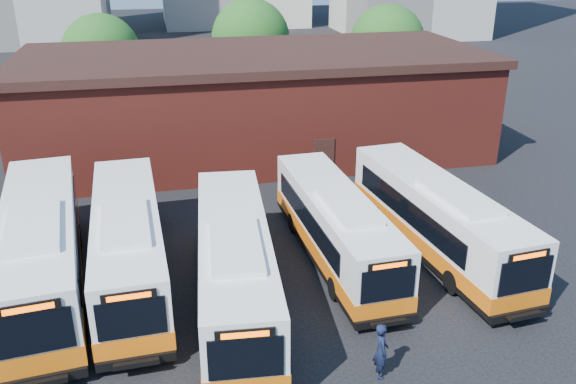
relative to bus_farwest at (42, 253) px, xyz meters
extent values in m
plane|color=black|center=(10.82, -4.70, -1.62)|extent=(220.00, 220.00, 0.00)
cube|color=white|center=(0.00, 0.04, 0.24)|extent=(4.14, 12.79, 2.98)
cube|color=orange|center=(0.00, 0.04, -0.63)|extent=(4.20, 12.85, 0.73)
cube|color=black|center=(0.00, 0.04, -1.15)|extent=(4.18, 12.84, 0.26)
cube|color=black|center=(0.74, -6.23, 0.53)|extent=(2.26, 0.33, 1.41)
cube|color=black|center=(0.74, -6.24, 1.39)|extent=(1.77, 0.27, 0.34)
cube|color=#FF5905|center=(0.75, -6.28, 1.39)|extent=(1.41, 0.19, 0.19)
cube|color=black|center=(0.75, -6.29, -1.15)|extent=(2.67, 0.46, 0.34)
cube|color=black|center=(0.78, -6.53, -1.05)|extent=(1.55, 0.57, 0.06)
cube|color=black|center=(-1.41, 0.29, 0.53)|extent=(1.21, 9.74, 1.10)
cube|color=black|center=(1.30, 0.61, 0.53)|extent=(1.21, 9.74, 1.10)
cube|color=white|center=(0.18, -1.52, 1.83)|extent=(2.32, 4.58, 0.23)
cylinder|color=black|center=(-0.78, -3.64, -1.10)|extent=(0.46, 1.08, 1.05)
cylinder|color=black|center=(1.62, -3.35, -1.10)|extent=(0.46, 1.08, 1.05)
cylinder|color=black|center=(-1.60, 3.22, -1.10)|extent=(0.46, 1.08, 1.05)
cylinder|color=black|center=(0.80, 3.51, -1.10)|extent=(0.46, 1.08, 1.05)
cube|color=white|center=(3.24, 0.04, 0.12)|extent=(3.07, 11.89, 2.80)
cube|color=orange|center=(3.24, 0.04, -0.69)|extent=(3.12, 11.94, 0.69)
cube|color=black|center=(3.24, 0.04, -1.18)|extent=(3.11, 11.93, 0.25)
cube|color=black|center=(3.53, -5.88, 0.39)|extent=(2.13, 0.16, 1.33)
cube|color=black|center=(3.53, -5.89, 1.21)|extent=(1.67, 0.14, 0.31)
cube|color=#FF5905|center=(3.53, -5.92, 1.21)|extent=(1.33, 0.08, 0.18)
cube|color=black|center=(3.53, -5.94, -1.18)|extent=(2.51, 0.26, 0.31)
cube|color=black|center=(3.54, -6.16, -1.08)|extent=(1.44, 0.44, 0.06)
cube|color=black|center=(3.55, -6.34, -1.01)|extent=(1.42, 0.11, 0.18)
cube|color=black|center=(1.95, 0.37, 0.39)|extent=(0.49, 9.19, 1.03)
cube|color=black|center=(4.50, 0.49, 0.39)|extent=(0.49, 9.19, 1.03)
cube|color=white|center=(3.31, -1.43, 1.62)|extent=(1.90, 4.20, 0.22)
cylinder|color=black|center=(2.27, -3.35, -1.13)|extent=(0.36, 1.00, 0.98)
cylinder|color=black|center=(4.53, -3.24, -1.13)|extent=(0.36, 1.00, 0.98)
cylinder|color=black|center=(1.96, 3.12, -1.13)|extent=(0.36, 1.00, 0.98)
cylinder|color=black|center=(4.22, 3.23, -1.13)|extent=(0.36, 1.00, 0.98)
cube|color=white|center=(7.15, -2.60, 0.13)|extent=(3.43, 11.99, 2.81)
cube|color=orange|center=(7.15, -2.60, -0.68)|extent=(3.48, 12.04, 0.69)
cube|color=black|center=(7.15, -2.60, -1.18)|extent=(3.47, 12.03, 0.25)
cube|color=black|center=(6.69, -8.53, 0.40)|extent=(2.14, 0.23, 1.33)
cube|color=black|center=(6.69, -8.54, 1.22)|extent=(1.68, 0.19, 0.32)
cube|color=#FF5905|center=(6.68, -8.57, 1.22)|extent=(1.33, 0.12, 0.18)
cube|color=black|center=(5.90, -2.11, 0.40)|extent=(0.77, 9.20, 1.04)
cube|color=black|center=(8.46, -2.31, 0.40)|extent=(0.77, 9.20, 1.04)
cube|color=white|center=(7.04, -4.08, 1.63)|extent=(2.03, 4.26, 0.22)
cylinder|color=black|center=(5.75, -5.86, -1.13)|extent=(0.39, 1.01, 0.99)
cylinder|color=black|center=(8.03, -6.03, -1.13)|extent=(0.39, 1.01, 0.99)
cylinder|color=black|center=(6.26, 0.63, -1.13)|extent=(0.39, 1.01, 0.99)
cylinder|color=black|center=(8.53, 0.45, -1.13)|extent=(0.39, 1.01, 0.99)
cube|color=white|center=(11.81, 0.08, 0.01)|extent=(2.85, 11.09, 2.61)
cube|color=orange|center=(11.81, 0.08, -0.75)|extent=(2.89, 11.14, 0.64)
cube|color=black|center=(11.81, 0.08, -1.21)|extent=(2.88, 11.13, 0.23)
cube|color=black|center=(12.07, -5.45, 0.26)|extent=(1.99, 0.15, 1.24)
cube|color=black|center=(12.07, -5.45, 1.02)|extent=(1.56, 0.13, 0.29)
cube|color=#FF5905|center=(12.07, -5.49, 1.02)|extent=(1.24, 0.08, 0.16)
cube|color=black|center=(12.07, -5.50, -1.21)|extent=(2.34, 0.24, 0.29)
cube|color=black|center=(12.08, -5.71, -1.12)|extent=(1.34, 0.41, 0.05)
cube|color=black|center=(12.09, -5.88, -1.05)|extent=(1.33, 0.10, 0.16)
cube|color=black|center=(10.60, 0.39, 0.26)|extent=(0.44, 8.57, 0.96)
cube|color=black|center=(12.98, 0.50, 0.26)|extent=(0.44, 8.57, 0.96)
cube|color=white|center=(11.88, -1.30, 1.40)|extent=(1.77, 3.92, 0.20)
cylinder|color=black|center=(10.90, -3.09, -1.16)|extent=(0.34, 0.93, 0.92)
cylinder|color=black|center=(13.01, -2.99, -1.16)|extent=(0.34, 0.93, 0.92)
cylinder|color=black|center=(10.62, 2.96, -1.16)|extent=(0.34, 0.93, 0.92)
cylinder|color=black|center=(12.73, 3.05, -1.16)|extent=(0.34, 0.93, 0.92)
cube|color=white|center=(16.28, -0.24, 0.11)|extent=(3.66, 11.87, 2.77)
cube|color=orange|center=(16.28, -0.24, -0.70)|extent=(3.71, 11.93, 0.68)
cube|color=black|center=(16.28, -0.24, -1.18)|extent=(3.70, 11.92, 0.24)
cube|color=black|center=(16.88, -6.08, 0.37)|extent=(2.10, 0.27, 1.31)
cube|color=black|center=(16.88, -6.09, 1.18)|extent=(1.65, 0.23, 0.31)
cube|color=#FF5905|center=(16.88, -6.12, 1.18)|extent=(1.31, 0.15, 0.18)
cube|color=black|center=(16.88, -6.14, -1.18)|extent=(2.48, 0.39, 0.31)
cube|color=black|center=(16.90, -6.36, -1.09)|extent=(1.44, 0.51, 0.06)
cube|color=black|center=(16.92, -6.54, -1.02)|extent=(1.41, 0.18, 0.18)
cube|color=black|center=(14.98, 0.02, 0.37)|extent=(0.97, 9.07, 1.02)
cube|color=black|center=(17.50, 0.28, 0.37)|extent=(0.97, 9.07, 1.02)
cube|color=white|center=(16.43, -1.69, 1.59)|extent=(2.09, 4.24, 0.21)
cylinder|color=black|center=(15.50, -3.65, -1.13)|extent=(0.41, 1.00, 0.97)
cylinder|color=black|center=(17.73, -3.42, -1.13)|extent=(0.41, 1.00, 0.97)
cylinder|color=black|center=(14.84, 2.74, -1.13)|extent=(0.41, 1.00, 0.97)
cylinder|color=black|center=(17.08, 2.97, -1.13)|extent=(0.41, 1.00, 0.97)
imported|color=black|center=(11.05, -7.66, -0.67)|extent=(0.51, 0.73, 1.91)
cube|color=maroon|center=(10.82, 15.30, 1.38)|extent=(28.00, 12.00, 6.00)
cube|color=black|center=(10.82, 15.30, 4.53)|extent=(28.60, 12.60, 0.50)
cube|color=black|center=(13.82, 9.27, -0.42)|extent=(1.20, 0.08, 2.40)
cylinder|color=#382314|center=(0.82, 27.30, -0.27)|extent=(0.36, 0.36, 2.70)
sphere|color=#18571C|center=(0.82, 27.30, 3.03)|extent=(6.00, 6.00, 6.00)
cylinder|color=#382314|center=(12.82, 29.30, -0.15)|extent=(0.36, 0.36, 2.95)
sphere|color=#18571C|center=(12.82, 29.30, 3.46)|extent=(6.56, 6.56, 6.56)
cylinder|color=#382314|center=(23.82, 26.30, -0.22)|extent=(0.36, 0.36, 2.81)
sphere|color=#18571C|center=(23.82, 26.30, 3.21)|extent=(6.24, 6.24, 6.24)
camera|label=1|loc=(4.92, -22.34, 11.22)|focal=38.00mm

